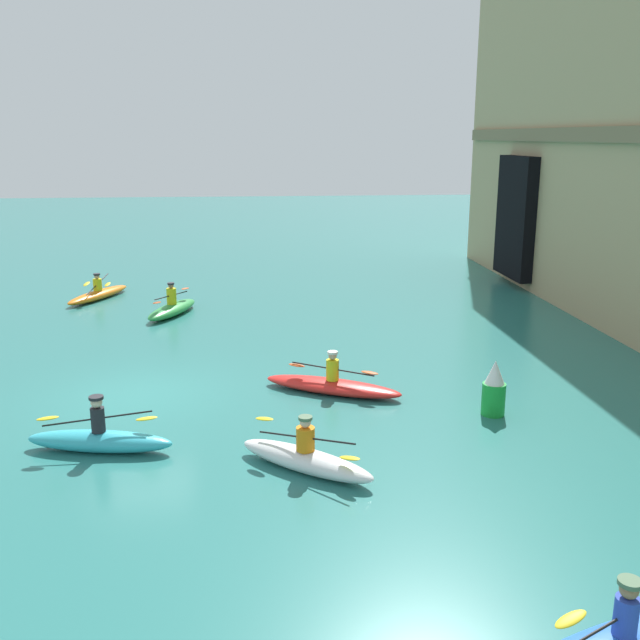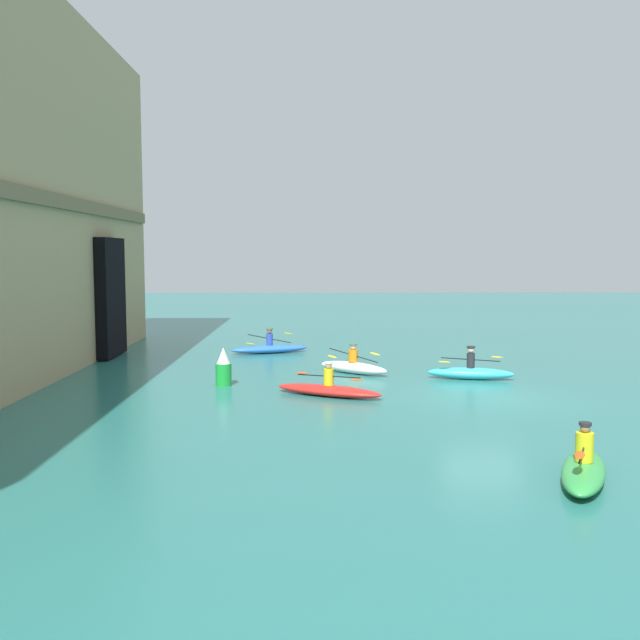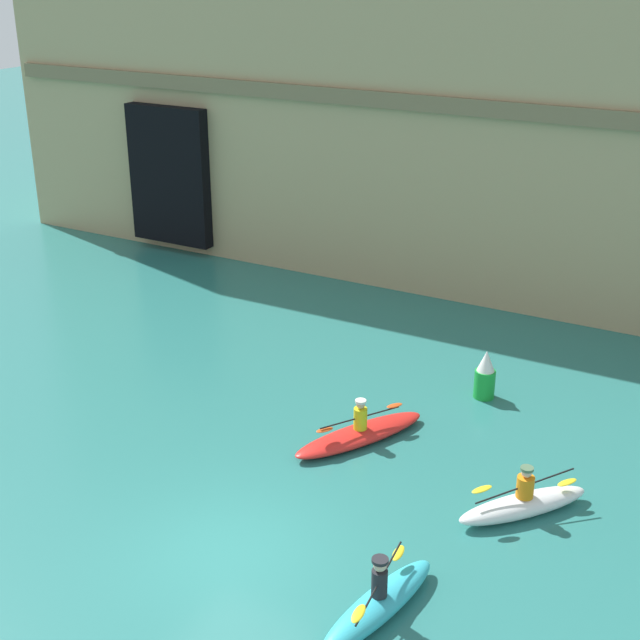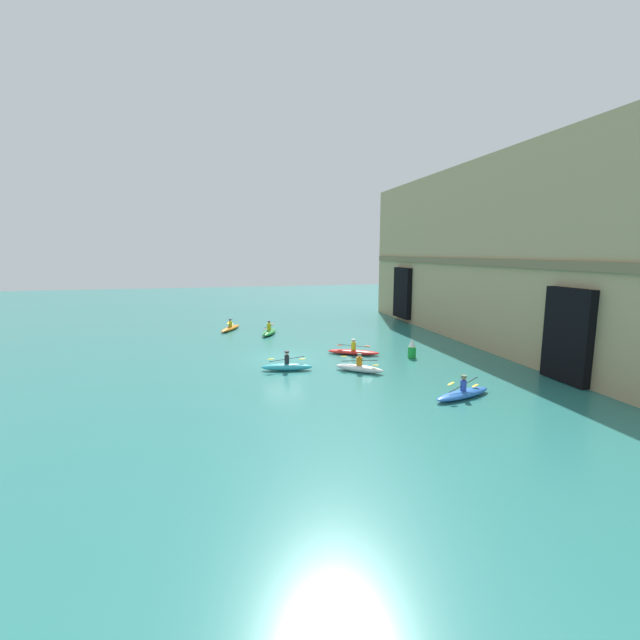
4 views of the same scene
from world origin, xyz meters
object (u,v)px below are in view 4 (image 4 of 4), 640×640
at_px(kayak_cyan, 287,366).
at_px(kayak_orange, 230,328).
at_px(kayak_white, 359,368).
at_px(kayak_green, 269,332).
at_px(kayak_blue, 463,393).
at_px(kayak_red, 353,352).
at_px(marker_buoy, 412,349).

bearing_deg(kayak_cyan, kayak_orange, -67.70).
xyz_separation_m(kayak_white, kayak_green, (-12.69, -3.79, -0.01)).
bearing_deg(kayak_blue, kayak_orange, -81.76).
xyz_separation_m(kayak_blue, kayak_white, (-5.47, -3.44, 0.04)).
bearing_deg(kayak_red, kayak_white, 103.51).
distance_m(kayak_green, kayak_red, 9.74).
distance_m(kayak_red, marker_buoy, 3.96).
bearing_deg(marker_buoy, kayak_white, -61.83).
bearing_deg(marker_buoy, kayak_cyan, -82.55).
bearing_deg(kayak_white, kayak_red, 115.47).
bearing_deg(kayak_white, marker_buoy, 67.03).
distance_m(kayak_blue, kayak_orange, 23.48).
distance_m(kayak_white, kayak_orange, 17.06).
xyz_separation_m(kayak_blue, kayak_red, (-9.67, -2.44, -0.02)).
xyz_separation_m(kayak_blue, kayak_cyan, (-6.76, -7.54, 0.03)).
relative_size(kayak_green, kayak_red, 0.88).
distance_m(kayak_orange, marker_buoy, 17.46).
bearing_deg(kayak_red, kayak_orange, -28.14).
xyz_separation_m(kayak_blue, marker_buoy, (-7.88, 1.07, 0.38)).
xyz_separation_m(kayak_red, kayak_orange, (-11.38, -7.96, 0.01)).
height_order(kayak_green, marker_buoy, marker_buoy).
distance_m(kayak_white, marker_buoy, 5.13).
height_order(kayak_blue, marker_buoy, marker_buoy).
bearing_deg(marker_buoy, kayak_green, -141.04).
height_order(kayak_blue, kayak_cyan, kayak_cyan).
xyz_separation_m(kayak_green, kayak_red, (8.48, 4.79, -0.04)).
relative_size(kayak_green, kayak_orange, 0.90).
xyz_separation_m(kayak_blue, kayak_green, (-18.15, -7.23, 0.02)).
height_order(kayak_white, kayak_orange, kayak_white).
bearing_deg(kayak_blue, marker_buoy, -115.78).
distance_m(kayak_blue, kayak_red, 9.97).
bearing_deg(marker_buoy, kayak_orange, -138.95).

